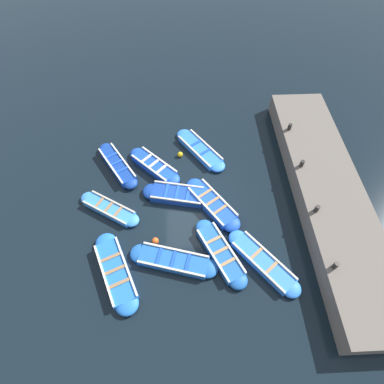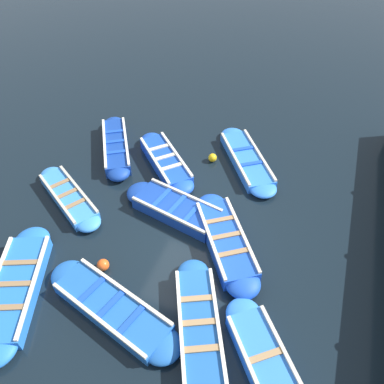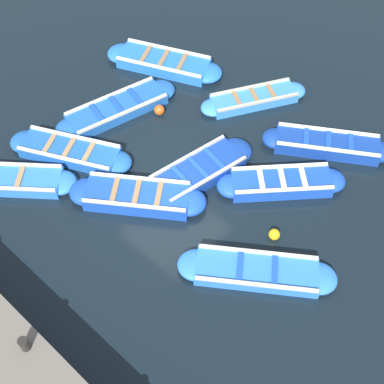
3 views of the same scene
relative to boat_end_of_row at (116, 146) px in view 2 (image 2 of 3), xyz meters
The scene contains 13 objects.
ground_plane 4.44m from the boat_end_of_row, 33.64° to the right, with size 120.00×120.00×0.00m, color black.
boat_end_of_row is the anchor object (origin of this frame).
boat_mid_row 3.76m from the boat_end_of_row, 32.85° to the right, with size 3.64×1.64×0.44m.
boat_drifting 5.87m from the boat_end_of_row, 84.99° to the right, with size 2.40×3.94×0.43m.
boat_far_corner 2.71m from the boat_end_of_row, 92.76° to the right, with size 3.22×2.34×0.36m.
boat_broadside 8.86m from the boat_end_of_row, 40.00° to the right, with size 3.04×3.49×0.39m.
boat_near_quay 1.97m from the boat_end_of_row, ahead, with size 3.02×2.97×0.46m.
boat_inner_gap 5.52m from the boat_end_of_row, 28.81° to the right, with size 2.79×3.47×0.47m.
boat_stern_in 6.21m from the boat_end_of_row, 61.74° to the right, with size 4.00×1.89×0.38m.
boat_centre 4.57m from the boat_end_of_row, 12.36° to the left, with size 2.89×3.61×0.35m.
boat_alongside 7.19m from the boat_end_of_row, 46.07° to the right, with size 2.31×3.61×0.41m.
buoy_orange_near 4.97m from the boat_end_of_row, 64.70° to the right, with size 0.32×0.32×0.32m, color #E05119.
buoy_yellow_far 3.41m from the boat_end_of_row, 11.28° to the left, with size 0.29×0.29×0.29m, color #EAB214.
Camera 2 is at (2.55, -6.45, 8.14)m, focal length 35.00 mm.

